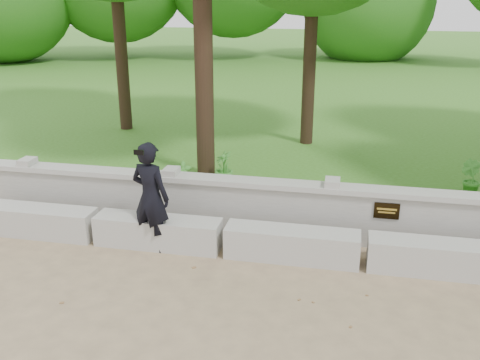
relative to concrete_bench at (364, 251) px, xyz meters
name	(u,v)px	position (x,y,z in m)	size (l,w,h in m)	color
ground	(364,350)	(0.00, -1.90, -0.22)	(80.00, 80.00, 0.00)	tan
lawn	(360,97)	(0.00, 12.10, -0.10)	(40.00, 22.00, 0.25)	#3A6A1A
concrete_bench	(364,251)	(0.00, 0.00, 0.00)	(11.90, 0.45, 0.45)	#B8B5AE
parapet_wall	(364,215)	(0.00, 0.70, 0.24)	(12.50, 0.35, 0.90)	#ADAAA3
man_main	(151,197)	(-3.04, -0.10, 0.60)	(0.68, 0.63, 1.64)	black
shrub_a	(183,178)	(-3.10, 1.60, 0.31)	(0.30, 0.20, 0.56)	#408A2F
shrub_b	(470,179)	(1.78, 2.42, 0.35)	(0.36, 0.29, 0.65)	#408A2F
shrub_d	(224,168)	(-2.50, 2.18, 0.34)	(0.35, 0.31, 0.62)	#408A2F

